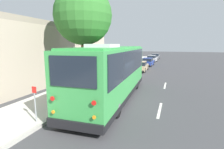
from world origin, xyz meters
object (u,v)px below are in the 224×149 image
parked_sedan_blue (148,62)px  sign_post_near (35,104)px  street_tree (84,12)px  sign_post_far (61,98)px  parked_sedan_tan (140,66)px  parked_sedan_silver (152,59)px  shuttle_bus (113,70)px  parked_sedan_gray (155,56)px

parked_sedan_blue → sign_post_near: (-23.48, 1.51, 0.37)m
street_tree → sign_post_far: street_tree is taller
parked_sedan_tan → street_tree: bearing=167.4°
sign_post_far → parked_sedan_tan: bearing=-5.2°
sign_post_near → sign_post_far: 1.87m
parked_sedan_blue → parked_sedan_silver: bearing=2.8°
shuttle_bus → parked_sedan_blue: bearing=-1.0°
parked_sedan_tan → sign_post_near: (-17.45, 1.41, 0.38)m
parked_sedan_silver → shuttle_bus: bearing=-174.6°
parked_sedan_blue → sign_post_far: 21.69m
shuttle_bus → parked_sedan_gray: size_ratio=2.47×
parked_sedan_blue → parked_sedan_gray: (14.05, 0.12, 0.02)m
parked_sedan_gray → parked_sedan_blue: bearing=-177.4°
shuttle_bus → parked_sedan_gray: 32.84m
shuttle_bus → parked_sedan_silver: 25.56m
parked_sedan_blue → sign_post_far: bearing=177.9°
parked_sedan_silver → sign_post_near: size_ratio=2.89×
parked_sedan_gray → sign_post_near: sign_post_near is taller
parked_sedan_tan → parked_sedan_blue: bearing=-2.5°
parked_sedan_tan → parked_sedan_blue: 6.03m
parked_sedan_blue → parked_sedan_tan: bearing=-179.1°
parked_sedan_tan → sign_post_far: parked_sedan_tan is taller
parked_sedan_blue → street_tree: 18.29m
street_tree → sign_post_near: 7.82m
street_tree → sign_post_near: bearing=-172.4°
parked_sedan_blue → parked_sedan_gray: 14.05m
parked_sedan_silver → sign_post_far: (-28.40, 1.40, 0.06)m
shuttle_bus → street_tree: (1.38, 2.72, 3.91)m
shuttle_bus → sign_post_near: size_ratio=6.54×
parked_sedan_tan → parked_sedan_gray: size_ratio=1.10×
parked_sedan_tan → parked_sedan_silver: bearing=-1.5°
street_tree → sign_post_far: 6.70m
street_tree → sign_post_far: (-4.26, -0.82, -5.10)m
parked_sedan_tan → sign_post_far: bearing=173.3°
sign_post_near → sign_post_far: sign_post_near is taller
parked_sedan_silver → parked_sedan_gray: bearing=4.4°
parked_sedan_tan → parked_sedan_gray: (20.08, 0.02, 0.03)m
parked_sedan_tan → street_tree: 12.68m
parked_sedan_blue → parked_sedan_gray: parked_sedan_gray is taller
parked_sedan_tan → parked_sedan_gray: bearing=-1.4°
parked_sedan_tan → street_tree: (-11.35, 2.23, 5.21)m
parked_sedan_tan → sign_post_near: size_ratio=2.92×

